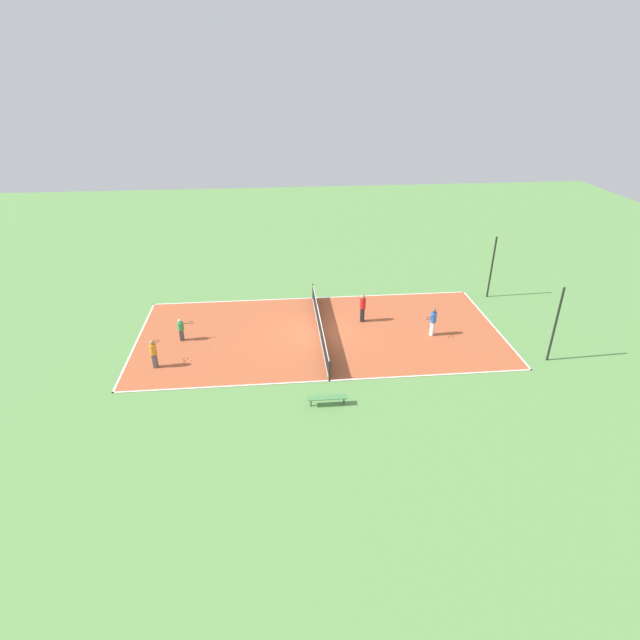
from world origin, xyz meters
name	(u,v)px	position (x,y,z in m)	size (l,w,h in m)	color
ground_plane	(320,333)	(0.00, 0.00, 0.00)	(80.00, 80.00, 0.00)	#60934C
court_surface	(320,333)	(0.00, 0.00, 0.01)	(10.21, 21.49, 0.02)	#B75633
tennis_net	(320,325)	(0.00, 0.00, 0.56)	(10.01, 0.10, 1.07)	black
bench	(327,398)	(7.04, -0.33, 0.39)	(0.36, 1.87, 0.45)	#4C8C4C
player_near_blue	(433,320)	(0.86, 6.56, 1.02)	(0.91, 0.87, 1.73)	white
player_coach_red	(363,306)	(-1.29, 2.77, 1.07)	(0.49, 0.49, 1.81)	black
player_far_green	(181,328)	(0.08, -8.05, 0.80)	(0.52, 0.98, 1.38)	#4C4C51
player_center_orange	(154,352)	(2.89, -9.03, 0.95)	(0.97, 0.46, 1.61)	#4C4C51
tennis_ball_near_net	(300,342)	(0.99, -1.24, 0.06)	(0.07, 0.07, 0.07)	#CCE033
tennis_ball_far_baseline	(207,349)	(1.32, -6.51, 0.06)	(0.07, 0.07, 0.07)	#CCE033
tennis_ball_left_sideline	(437,311)	(-2.14, 7.84, 0.06)	(0.07, 0.07, 0.07)	#CCE033
tennis_ball_midcourt	(191,360)	(2.39, -7.27, 0.06)	(0.07, 0.07, 0.07)	#CCE033
fence_post_back_left	(492,268)	(-4.17, 12.02, 2.15)	(0.12, 0.12, 4.30)	black
fence_post_back_right	(555,325)	(4.17, 12.02, 2.15)	(0.12, 0.12, 4.30)	black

